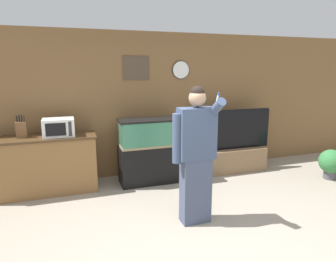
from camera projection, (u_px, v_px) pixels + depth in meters
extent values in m
plane|color=gray|center=(208.00, 247.00, 3.35)|extent=(18.00, 18.00, 0.00)
cube|color=brown|center=(146.00, 105.00, 5.52)|extent=(10.00, 0.06, 2.60)
cube|color=#4C3D2D|center=(136.00, 68.00, 5.29)|extent=(0.47, 0.02, 0.42)
cylinder|color=white|center=(181.00, 70.00, 5.56)|extent=(0.31, 0.03, 0.31)
cylinder|color=black|center=(181.00, 70.00, 5.56)|extent=(0.34, 0.01, 0.34)
cube|color=brown|center=(45.00, 166.00, 4.74)|extent=(1.55, 0.53, 0.88)
cube|color=#48321C|center=(43.00, 138.00, 4.64)|extent=(1.59, 0.57, 0.03)
cube|color=white|center=(59.00, 127.00, 4.66)|extent=(0.47, 0.33, 0.28)
cube|color=black|center=(56.00, 130.00, 4.49)|extent=(0.29, 0.01, 0.19)
cube|color=#2D2D33|center=(70.00, 129.00, 4.55)|extent=(0.05, 0.01, 0.22)
cube|color=brown|center=(21.00, 130.00, 4.56)|extent=(0.15, 0.10, 0.24)
cylinder|color=black|center=(16.00, 119.00, 4.51)|extent=(0.02, 0.02, 0.10)
cylinder|color=black|center=(19.00, 119.00, 4.52)|extent=(0.02, 0.02, 0.10)
cylinder|color=black|center=(21.00, 119.00, 4.53)|extent=(0.02, 0.02, 0.10)
cylinder|color=black|center=(24.00, 119.00, 4.54)|extent=(0.02, 0.02, 0.09)
cylinder|color=black|center=(17.00, 119.00, 4.55)|extent=(0.02, 0.02, 0.09)
cylinder|color=black|center=(19.00, 118.00, 4.56)|extent=(0.02, 0.02, 0.11)
cylinder|color=black|center=(22.00, 118.00, 4.57)|extent=(0.02, 0.02, 0.11)
cube|color=black|center=(153.00, 164.00, 5.23)|extent=(1.15, 0.47, 0.65)
cube|color=#937F5B|center=(153.00, 144.00, 5.16)|extent=(1.12, 0.46, 0.04)
cube|color=#387556|center=(153.00, 132.00, 5.12)|extent=(1.11, 0.45, 0.45)
cube|color=black|center=(152.00, 120.00, 5.07)|extent=(1.15, 0.47, 0.03)
cube|color=brown|center=(233.00, 160.00, 5.79)|extent=(1.26, 0.40, 0.45)
cube|color=black|center=(234.00, 130.00, 5.67)|extent=(1.49, 0.05, 0.74)
cube|color=black|center=(234.00, 129.00, 5.69)|extent=(1.52, 0.01, 0.77)
cube|color=#424C66|center=(195.00, 190.00, 3.83)|extent=(0.37, 0.21, 0.85)
cube|color=#3D4C6B|center=(197.00, 134.00, 3.68)|extent=(0.46, 0.22, 0.64)
sphere|color=tan|center=(197.00, 98.00, 3.59)|extent=(0.21, 0.21, 0.21)
sphere|color=black|center=(197.00, 93.00, 3.58)|extent=(0.17, 0.17, 0.17)
cylinder|color=#3D4C6B|center=(177.00, 139.00, 3.61)|extent=(0.12, 0.12, 0.61)
cylinder|color=#3D4C6B|center=(216.00, 108.00, 3.54)|extent=(0.11, 0.34, 0.28)
cylinder|color=white|center=(217.00, 100.00, 3.50)|extent=(0.02, 0.06, 0.11)
cylinder|color=#2856B2|center=(218.00, 95.00, 3.47)|extent=(0.02, 0.03, 0.05)
cylinder|color=#4C4C51|center=(330.00, 175.00, 5.41)|extent=(0.21, 0.21, 0.15)
sphere|color=#33753D|center=(331.00, 161.00, 5.35)|extent=(0.43, 0.43, 0.43)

